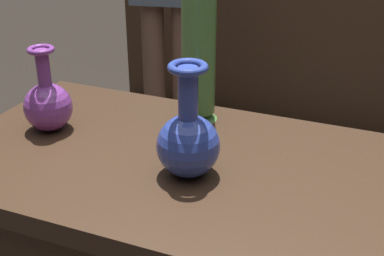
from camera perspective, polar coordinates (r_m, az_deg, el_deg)
name	(u,v)px	position (r m, az deg, el deg)	size (l,w,h in m)	color
back_display_shelf	(332,38)	(3.33, 14.92, 9.36)	(2.60, 0.40, 0.99)	#422D1E
vase_centerpiece	(186,139)	(1.13, -0.61, -1.22)	(0.14, 0.14, 0.26)	#2D429E
vase_tall_behind	(48,104)	(1.39, -15.33, 2.57)	(0.12, 0.12, 0.22)	#7A388E
vase_left_accent	(199,61)	(1.37, 0.72, 7.23)	(0.10, 0.10, 0.33)	#477A38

